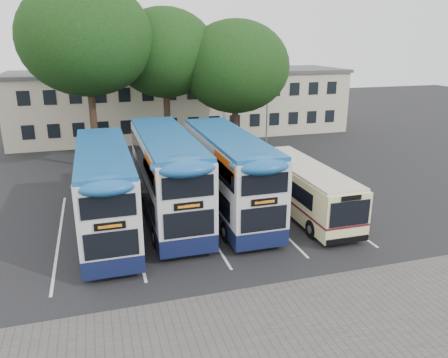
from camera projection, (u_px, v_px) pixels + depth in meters
name	position (u px, v px, depth m)	size (l,w,h in m)	color
ground	(308.00, 252.00, 19.44)	(120.00, 120.00, 0.00)	black
paving_strip	(324.00, 328.00, 14.34)	(40.00, 6.00, 0.01)	#595654
bay_lines	(200.00, 219.00, 22.98)	(14.12, 11.00, 0.01)	silver
depot_building	(184.00, 102.00, 43.10)	(32.40, 8.40, 6.20)	beige
lamp_post	(268.00, 87.00, 37.74)	(0.25, 1.05, 9.06)	gray
tree_left	(86.00, 39.00, 29.30)	(9.04, 9.04, 12.95)	black
tree_mid	(165.00, 53.00, 33.04)	(7.88, 7.88, 11.41)	black
tree_right	(236.00, 67.00, 33.37)	(8.27, 8.27, 10.57)	black
bus_dd_left	(105.00, 187.00, 20.89)	(2.46, 10.16, 4.23)	#10183D
bus_dd_mid	(167.00, 172.00, 22.73)	(2.60, 10.72, 4.47)	#10183D
bus_dd_right	(228.00, 170.00, 23.24)	(2.53, 10.44, 4.35)	#10183D
bus_single	(303.00, 186.00, 23.54)	(2.29, 9.01, 2.68)	beige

